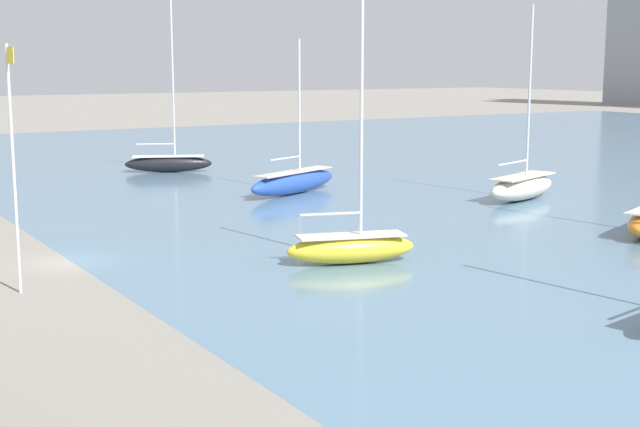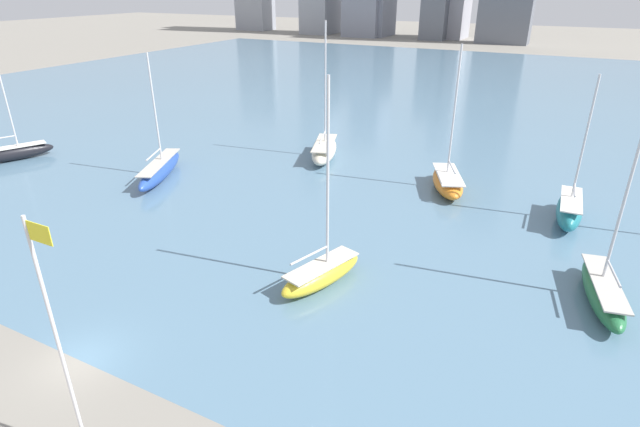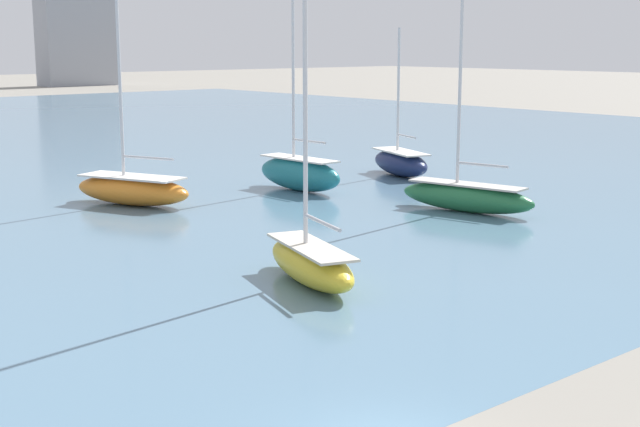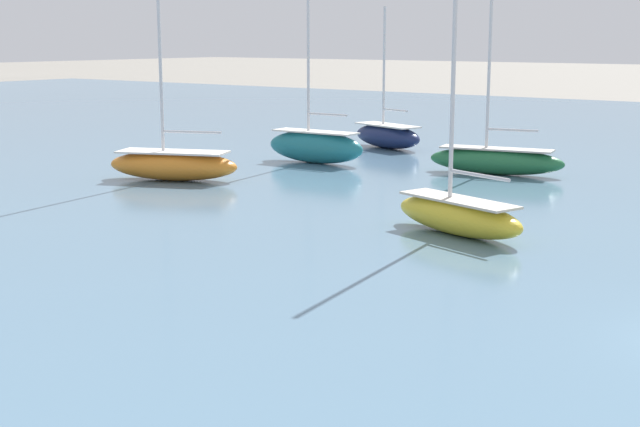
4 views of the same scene
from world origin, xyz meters
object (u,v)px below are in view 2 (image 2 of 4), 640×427
object	(u,v)px
sailboat_green	(603,290)
sailboat_cream	(324,150)
sailboat_teal	(569,209)
sailboat_blue	(160,169)
flag_pole	(58,340)
sailboat_orange	(448,181)
sailboat_black	(13,152)
sailboat_yellow	(322,272)

from	to	relation	value
sailboat_green	sailboat_cream	distance (m)	32.18
sailboat_cream	sailboat_teal	size ratio (longest dim) A/B	1.22
sailboat_blue	sailboat_teal	xyz separation A→B (m)	(36.56, 7.53, 0.15)
flag_pole	sailboat_teal	bearing A→B (deg)	63.88
sailboat_cream	sailboat_orange	size ratio (longest dim) A/B	1.09
sailboat_black	sailboat_yellow	bearing A→B (deg)	14.92
sailboat_yellow	sailboat_orange	xyz separation A→B (m)	(3.16, 19.66, 0.04)
sailboat_black	sailboat_orange	bearing A→B (deg)	40.35
sailboat_blue	sailboat_green	bearing A→B (deg)	-29.93
sailboat_teal	sailboat_black	bearing A→B (deg)	-171.23
flag_pole	sailboat_cream	xyz separation A→B (m)	(-8.63, 38.69, -4.93)
sailboat_green	sailboat_teal	xyz separation A→B (m)	(-2.43, 11.48, 0.22)
flag_pole	sailboat_teal	distance (m)	37.28
flag_pole	sailboat_black	world-z (taller)	sailboat_black
sailboat_green	sailboat_teal	world-z (taller)	sailboat_green
sailboat_orange	sailboat_blue	bearing A→B (deg)	177.70
sailboat_blue	sailboat_yellow	bearing A→B (deg)	-47.29
sailboat_yellow	sailboat_orange	distance (m)	19.91
flag_pole	sailboat_blue	xyz separation A→B (m)	(-20.28, 25.67, -4.97)
sailboat_blue	sailboat_yellow	xyz separation A→B (m)	(22.97, -9.82, -0.07)
sailboat_green	sailboat_cream	bearing A→B (deg)	136.88
flag_pole	sailboat_blue	world-z (taller)	sailboat_blue
sailboat_cream	sailboat_black	bearing A→B (deg)	-171.14
sailboat_yellow	sailboat_cream	world-z (taller)	sailboat_cream
sailboat_black	sailboat_teal	bearing A→B (deg)	35.12
flag_pole	sailboat_green	distance (m)	29.10
flag_pole	sailboat_black	bearing A→B (deg)	149.66
sailboat_green	sailboat_cream	world-z (taller)	sailboat_cream
sailboat_green	flag_pole	bearing A→B (deg)	-142.01
sailboat_blue	sailboat_black	bearing A→B (deg)	165.12
sailboat_black	sailboat_green	bearing A→B (deg)	23.33
sailboat_yellow	sailboat_orange	size ratio (longest dim) A/B	1.01
sailboat_teal	sailboat_yellow	bearing A→B (deg)	-130.15
sailboat_black	sailboat_cream	bearing A→B (deg)	52.33
sailboat_green	sailboat_teal	bearing A→B (deg)	90.68
sailboat_yellow	sailboat_teal	world-z (taller)	sailboat_yellow
sailboat_cream	sailboat_orange	world-z (taller)	sailboat_cream
sailboat_teal	sailboat_black	distance (m)	55.99
flag_pole	sailboat_green	bearing A→B (deg)	49.25
flag_pole	sailboat_cream	world-z (taller)	sailboat_cream
sailboat_teal	flag_pole	bearing A→B (deg)	-118.19
sailboat_blue	sailboat_cream	distance (m)	17.48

